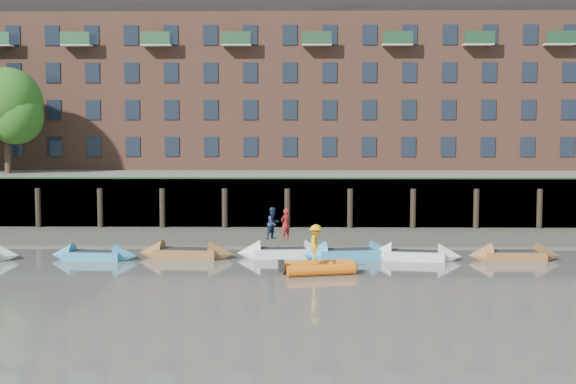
{
  "coord_description": "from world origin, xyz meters",
  "views": [
    {
      "loc": [
        -1.01,
        -29.02,
        6.62
      ],
      "look_at": [
        -1.77,
        12.0,
        3.2
      ],
      "focal_mm": 50.0,
      "sensor_mm": 36.0,
      "label": 1
    }
  ],
  "objects_px": {
    "rowboat_5": "(415,255)",
    "rowboat_6": "(514,256)",
    "person_rower_b": "(273,223)",
    "person_rower_a": "(285,224)",
    "person_rib_crew": "(316,243)",
    "rowboat_2": "(186,253)",
    "rowboat_1": "(94,255)",
    "rowboat_4": "(349,254)",
    "rowboat_3": "(283,252)",
    "rib_tender": "(321,268)"
  },
  "relations": [
    {
      "from": "rowboat_5",
      "to": "rowboat_6",
      "type": "bearing_deg",
      "value": 8.38
    },
    {
      "from": "rowboat_5",
      "to": "person_rower_b",
      "type": "relative_size",
      "value": 2.88
    },
    {
      "from": "rowboat_6",
      "to": "person_rower_a",
      "type": "height_order",
      "value": "person_rower_a"
    },
    {
      "from": "person_rower_b",
      "to": "person_rib_crew",
      "type": "xyz_separation_m",
      "value": [
        2.07,
        -4.62,
        -0.32
      ]
    },
    {
      "from": "rowboat_5",
      "to": "rowboat_2",
      "type": "bearing_deg",
      "value": -172.38
    },
    {
      "from": "rowboat_2",
      "to": "person_rib_crew",
      "type": "bearing_deg",
      "value": -27.56
    },
    {
      "from": "rowboat_1",
      "to": "rowboat_5",
      "type": "relative_size",
      "value": 0.94
    },
    {
      "from": "rowboat_2",
      "to": "rowboat_6",
      "type": "relative_size",
      "value": 1.08
    },
    {
      "from": "person_rib_crew",
      "to": "rowboat_4",
      "type": "bearing_deg",
      "value": -19.5
    },
    {
      "from": "rowboat_2",
      "to": "rowboat_3",
      "type": "height_order",
      "value": "rowboat_2"
    },
    {
      "from": "rowboat_2",
      "to": "rowboat_4",
      "type": "relative_size",
      "value": 1.01
    },
    {
      "from": "rowboat_1",
      "to": "rowboat_5",
      "type": "xyz_separation_m",
      "value": [
        15.83,
        0.3,
        0.01
      ]
    },
    {
      "from": "rowboat_5",
      "to": "rowboat_4",
      "type": "bearing_deg",
      "value": -177.2
    },
    {
      "from": "rowboat_1",
      "to": "rowboat_2",
      "type": "relative_size",
      "value": 0.9
    },
    {
      "from": "rowboat_6",
      "to": "rowboat_3",
      "type": "bearing_deg",
      "value": 175.16
    },
    {
      "from": "person_rower_a",
      "to": "rowboat_6",
      "type": "bearing_deg",
      "value": 133.56
    },
    {
      "from": "rowboat_3",
      "to": "person_rower_a",
      "type": "distance_m",
      "value": 1.45
    },
    {
      "from": "person_rib_crew",
      "to": "rowboat_6",
      "type": "bearing_deg",
      "value": -66.1
    },
    {
      "from": "rowboat_2",
      "to": "rowboat_3",
      "type": "relative_size",
      "value": 1.05
    },
    {
      "from": "rowboat_6",
      "to": "person_rib_crew",
      "type": "height_order",
      "value": "person_rib_crew"
    },
    {
      "from": "rowboat_3",
      "to": "person_rib_crew",
      "type": "distance_m",
      "value": 4.93
    },
    {
      "from": "rowboat_6",
      "to": "person_rower_b",
      "type": "xyz_separation_m",
      "value": [
        -11.88,
        0.83,
        1.47
      ]
    },
    {
      "from": "rowboat_4",
      "to": "person_rower_b",
      "type": "relative_size",
      "value": 2.99
    },
    {
      "from": "rowboat_1",
      "to": "rowboat_4",
      "type": "relative_size",
      "value": 0.91
    },
    {
      "from": "rowboat_1",
      "to": "rowboat_2",
      "type": "bearing_deg",
      "value": 11.44
    },
    {
      "from": "rowboat_2",
      "to": "person_rower_b",
      "type": "height_order",
      "value": "person_rower_b"
    },
    {
      "from": "rowboat_1",
      "to": "rowboat_4",
      "type": "xyz_separation_m",
      "value": [
        12.59,
        0.64,
        0.02
      ]
    },
    {
      "from": "rowboat_5",
      "to": "rib_tender",
      "type": "distance_m",
      "value": 5.98
    },
    {
      "from": "rowboat_2",
      "to": "rowboat_4",
      "type": "xyz_separation_m",
      "value": [
        8.11,
        0.1,
        -0.01
      ]
    },
    {
      "from": "rowboat_4",
      "to": "rowboat_3",
      "type": "bearing_deg",
      "value": 164.98
    },
    {
      "from": "rowboat_1",
      "to": "rowboat_3",
      "type": "height_order",
      "value": "rowboat_3"
    },
    {
      "from": "rib_tender",
      "to": "rowboat_5",
      "type": "bearing_deg",
      "value": 24.61
    },
    {
      "from": "rowboat_3",
      "to": "rib_tender",
      "type": "distance_m",
      "value": 4.78
    },
    {
      "from": "rowboat_5",
      "to": "person_rib_crew",
      "type": "bearing_deg",
      "value": -133.38
    },
    {
      "from": "person_rower_a",
      "to": "rowboat_3",
      "type": "bearing_deg",
      "value": -77.56
    },
    {
      "from": "rowboat_3",
      "to": "rowboat_4",
      "type": "bearing_deg",
      "value": -11.04
    },
    {
      "from": "rowboat_1",
      "to": "rowboat_2",
      "type": "height_order",
      "value": "rowboat_2"
    },
    {
      "from": "rowboat_6",
      "to": "person_rib_crew",
      "type": "bearing_deg",
      "value": -160.07
    },
    {
      "from": "rowboat_4",
      "to": "person_rower_a",
      "type": "bearing_deg",
      "value": 166.46
    },
    {
      "from": "person_rower_a",
      "to": "rowboat_2",
      "type": "bearing_deg",
      "value": -39.23
    },
    {
      "from": "rowboat_1",
      "to": "person_rower_b",
      "type": "bearing_deg",
      "value": 11.58
    },
    {
      "from": "rowboat_2",
      "to": "rowboat_6",
      "type": "bearing_deg",
      "value": 3.92
    },
    {
      "from": "rowboat_3",
      "to": "rowboat_4",
      "type": "distance_m",
      "value": 3.32
    },
    {
      "from": "rowboat_2",
      "to": "rowboat_4",
      "type": "distance_m",
      "value": 8.11
    },
    {
      "from": "rowboat_1",
      "to": "rib_tender",
      "type": "bearing_deg",
      "value": -12.54
    },
    {
      "from": "rowboat_3",
      "to": "person_rib_crew",
      "type": "relative_size",
      "value": 2.79
    },
    {
      "from": "rowboat_4",
      "to": "rib_tender",
      "type": "distance_m",
      "value": 4.31
    },
    {
      "from": "rowboat_1",
      "to": "rowboat_5",
      "type": "bearing_deg",
      "value": 5.61
    },
    {
      "from": "rowboat_4",
      "to": "person_rower_b",
      "type": "xyz_separation_m",
      "value": [
        -3.78,
        0.45,
        1.46
      ]
    },
    {
      "from": "rowboat_4",
      "to": "person_rower_b",
      "type": "bearing_deg",
      "value": 164.18
    }
  ]
}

